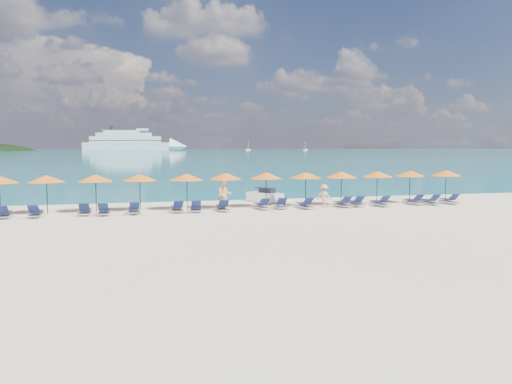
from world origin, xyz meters
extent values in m
plane|color=beige|center=(0.00, 0.00, 0.00)|extent=(1400.00, 1400.00, 0.00)
cube|color=#1FA9B2|center=(0.00, 660.00, 0.01)|extent=(1600.00, 1300.00, 0.01)
cube|color=silver|center=(-9.52, 573.83, 4.52)|extent=(100.74, 41.89, 9.03)
cone|color=silver|center=(48.26, 559.20, 4.52)|extent=(24.14, 24.14, 19.87)
cube|color=silver|center=(-11.27, 574.27, 12.64)|extent=(80.81, 34.39, 7.22)
cube|color=silver|center=(-13.02, 574.71, 18.06)|extent=(63.03, 28.25, 4.52)
cube|color=silver|center=(-14.77, 575.16, 21.67)|extent=(43.11, 20.75, 3.16)
cube|color=black|center=(-11.27, 574.27, 11.29)|extent=(81.82, 34.81, 0.81)
cube|color=black|center=(-11.27, 574.27, 14.45)|extent=(79.80, 33.97, 0.81)
cylinder|color=black|center=(-26.85, 578.21, 25.29)|extent=(3.97, 3.97, 4.97)
cube|color=silver|center=(126.60, 540.22, 0.78)|extent=(5.84, 1.95, 1.56)
cylinder|color=silver|center=(126.60, 540.22, 5.84)|extent=(0.35, 0.35, 9.74)
cube|color=silver|center=(191.13, 524.02, 0.73)|extent=(5.46, 1.82, 1.45)
cylinder|color=silver|center=(191.13, 524.02, 5.46)|extent=(0.33, 0.33, 9.09)
cube|color=white|center=(1.98, 8.31, 0.34)|extent=(2.29, 2.84, 0.62)
cube|color=black|center=(2.10, 8.12, 0.79)|extent=(1.07, 1.26, 0.40)
cylinder|color=black|center=(1.62, 8.89, 0.96)|extent=(0.57, 0.38, 0.07)
imported|color=tan|center=(-1.57, 4.63, 0.91)|extent=(0.78, 0.78, 1.83)
imported|color=tan|center=(-1.61, 4.54, 0.93)|extent=(0.96, 0.63, 1.86)
imported|color=tan|center=(4.60, 3.81, 0.75)|extent=(1.06, 0.92, 1.51)
cylinder|color=black|center=(-14.26, 5.28, 1.10)|extent=(0.05, 0.05, 2.20)
cylinder|color=black|center=(-11.82, 5.45, 1.10)|extent=(0.05, 0.05, 2.20)
cone|color=orange|center=(-11.82, 5.45, 2.02)|extent=(2.10, 2.10, 0.42)
sphere|color=black|center=(-11.82, 5.45, 2.24)|extent=(0.08, 0.08, 0.08)
cylinder|color=black|center=(-9.12, 5.36, 1.10)|extent=(0.05, 0.05, 2.20)
cone|color=orange|center=(-9.12, 5.36, 2.02)|extent=(2.10, 2.10, 0.42)
sphere|color=black|center=(-9.12, 5.36, 2.24)|extent=(0.08, 0.08, 0.08)
cylinder|color=black|center=(-6.59, 5.41, 1.10)|extent=(0.05, 0.05, 2.20)
cone|color=orange|center=(-6.59, 5.41, 2.02)|extent=(2.10, 2.10, 0.42)
sphere|color=black|center=(-6.59, 5.41, 2.24)|extent=(0.08, 0.08, 0.08)
cylinder|color=black|center=(-3.80, 5.20, 1.10)|extent=(0.05, 0.05, 2.20)
cone|color=orange|center=(-3.80, 5.20, 2.02)|extent=(2.10, 2.10, 0.42)
sphere|color=black|center=(-3.80, 5.20, 2.24)|extent=(0.08, 0.08, 0.08)
cylinder|color=black|center=(-1.35, 5.40, 1.10)|extent=(0.05, 0.05, 2.20)
cone|color=orange|center=(-1.35, 5.40, 2.02)|extent=(2.10, 2.10, 0.42)
sphere|color=black|center=(-1.35, 5.40, 2.24)|extent=(0.08, 0.08, 0.08)
cylinder|color=black|center=(1.28, 5.39, 1.10)|extent=(0.05, 0.05, 2.20)
cone|color=orange|center=(1.28, 5.39, 2.02)|extent=(2.10, 2.10, 0.42)
sphere|color=black|center=(1.28, 5.39, 2.24)|extent=(0.08, 0.08, 0.08)
cylinder|color=black|center=(3.90, 5.26, 1.10)|extent=(0.05, 0.05, 2.20)
cone|color=orange|center=(3.90, 5.26, 2.02)|extent=(2.10, 2.10, 0.42)
sphere|color=black|center=(3.90, 5.26, 2.24)|extent=(0.08, 0.08, 0.08)
cylinder|color=black|center=(6.39, 5.24, 1.10)|extent=(0.05, 0.05, 2.20)
cone|color=orange|center=(6.39, 5.24, 2.02)|extent=(2.10, 2.10, 0.42)
sphere|color=black|center=(6.39, 5.24, 2.24)|extent=(0.08, 0.08, 0.08)
cylinder|color=black|center=(9.00, 5.24, 1.10)|extent=(0.05, 0.05, 2.20)
cone|color=orange|center=(9.00, 5.24, 2.02)|extent=(2.10, 2.10, 0.42)
sphere|color=black|center=(9.00, 5.24, 2.24)|extent=(0.08, 0.08, 0.08)
cylinder|color=black|center=(11.61, 5.47, 1.10)|extent=(0.05, 0.05, 2.20)
cone|color=orange|center=(11.61, 5.47, 2.02)|extent=(2.10, 2.10, 0.42)
sphere|color=black|center=(11.61, 5.47, 2.24)|extent=(0.08, 0.08, 0.08)
cylinder|color=black|center=(14.35, 5.32, 1.10)|extent=(0.05, 0.05, 2.20)
cone|color=orange|center=(14.35, 5.32, 2.02)|extent=(2.10, 2.10, 0.42)
sphere|color=black|center=(14.35, 5.32, 2.24)|extent=(0.08, 0.08, 0.08)
cube|color=silver|center=(-13.79, 4.03, 0.14)|extent=(0.71, 1.73, 0.06)
cube|color=#16214C|center=(-13.80, 4.28, 0.30)|extent=(0.61, 1.13, 0.04)
cube|color=#16214C|center=(-13.76, 3.48, 0.55)|extent=(0.58, 0.57, 0.43)
cube|color=silver|center=(-12.23, 4.02, 0.14)|extent=(0.62, 1.70, 0.06)
cube|color=#16214C|center=(-12.23, 4.27, 0.30)|extent=(0.55, 1.10, 0.04)
cube|color=#16214C|center=(-12.23, 3.47, 0.55)|extent=(0.55, 0.54, 0.43)
cube|color=silver|center=(-9.66, 4.24, 0.14)|extent=(0.64, 1.71, 0.06)
cube|color=#16214C|center=(-9.65, 4.49, 0.30)|extent=(0.56, 1.11, 0.04)
cube|color=#16214C|center=(-9.66, 3.69, 0.55)|extent=(0.56, 0.54, 0.43)
cube|color=silver|center=(-8.62, 3.95, 0.14)|extent=(0.68, 1.72, 0.06)
cube|color=#16214C|center=(-8.61, 4.20, 0.30)|extent=(0.59, 1.12, 0.04)
cube|color=#16214C|center=(-8.64, 3.40, 0.55)|extent=(0.57, 0.56, 0.43)
cube|color=silver|center=(-6.98, 4.09, 0.14)|extent=(0.72, 1.73, 0.06)
cube|color=#16214C|center=(-6.99, 4.34, 0.30)|extent=(0.61, 1.13, 0.04)
cube|color=#16214C|center=(-6.94, 3.55, 0.55)|extent=(0.58, 0.57, 0.43)
cube|color=silver|center=(-4.49, 4.19, 0.14)|extent=(0.67, 1.72, 0.06)
cube|color=#16214C|center=(-4.50, 4.44, 0.30)|extent=(0.58, 1.12, 0.04)
cube|color=#16214C|center=(-4.47, 3.64, 0.55)|extent=(0.57, 0.55, 0.43)
cube|color=silver|center=(-3.40, 4.09, 0.14)|extent=(0.79, 1.75, 0.06)
cube|color=#16214C|center=(-3.38, 4.33, 0.30)|extent=(0.66, 1.15, 0.04)
cube|color=#16214C|center=(-3.46, 3.54, 0.55)|extent=(0.60, 0.59, 0.43)
cube|color=silver|center=(-1.84, 4.01, 0.14)|extent=(0.64, 1.71, 0.06)
cube|color=#16214C|center=(-1.84, 4.26, 0.30)|extent=(0.57, 1.11, 0.04)
cube|color=#16214C|center=(-1.83, 3.46, 0.55)|extent=(0.56, 0.54, 0.43)
cube|color=silver|center=(0.67, 4.24, 0.14)|extent=(0.75, 1.74, 0.06)
cube|color=#16214C|center=(0.65, 4.49, 0.30)|extent=(0.64, 1.14, 0.04)
cube|color=#16214C|center=(0.72, 3.69, 0.55)|extent=(0.59, 0.58, 0.43)
cube|color=silver|center=(1.88, 4.33, 0.14)|extent=(0.75, 1.74, 0.06)
cube|color=#16214C|center=(1.90, 4.57, 0.30)|extent=(0.63, 1.14, 0.04)
cube|color=#16214C|center=(1.84, 3.78, 0.55)|extent=(0.59, 0.58, 0.43)
cube|color=silver|center=(3.39, 4.01, 0.14)|extent=(0.78, 1.75, 0.06)
cube|color=#16214C|center=(3.37, 4.26, 0.30)|extent=(0.65, 1.15, 0.04)
cube|color=#16214C|center=(3.44, 3.46, 0.55)|extent=(0.60, 0.59, 0.43)
cube|color=silver|center=(6.00, 4.13, 0.14)|extent=(0.70, 1.73, 0.06)
cube|color=#16214C|center=(5.99, 4.38, 0.30)|extent=(0.60, 1.13, 0.04)
cube|color=#16214C|center=(6.02, 3.58, 0.55)|extent=(0.58, 0.56, 0.43)
cube|color=silver|center=(6.99, 4.28, 0.14)|extent=(0.65, 1.71, 0.06)
cube|color=#16214C|center=(6.99, 4.53, 0.30)|extent=(0.57, 1.11, 0.04)
cube|color=#16214C|center=(6.98, 3.73, 0.55)|extent=(0.56, 0.55, 0.43)
cube|color=silver|center=(8.55, 3.95, 0.14)|extent=(0.76, 1.75, 0.06)
cube|color=#16214C|center=(8.53, 4.20, 0.30)|extent=(0.64, 1.14, 0.04)
cube|color=#16214C|center=(8.60, 3.40, 0.55)|extent=(0.59, 0.58, 0.43)
cube|color=silver|center=(11.22, 4.30, 0.14)|extent=(0.74, 1.74, 0.06)
cube|color=#16214C|center=(11.20, 4.55, 0.30)|extent=(0.63, 1.14, 0.04)
cube|color=#16214C|center=(11.26, 3.75, 0.55)|extent=(0.59, 0.58, 0.43)
cube|color=silver|center=(12.24, 3.94, 0.14)|extent=(0.62, 1.70, 0.06)
cube|color=#16214C|center=(12.24, 4.19, 0.30)|extent=(0.55, 1.10, 0.04)
cube|color=#16214C|center=(12.24, 3.39, 0.55)|extent=(0.55, 0.54, 0.43)
cube|color=silver|center=(13.75, 4.04, 0.14)|extent=(0.65, 1.71, 0.06)
cube|color=#16214C|center=(13.76, 4.29, 0.30)|extent=(0.57, 1.11, 0.04)
cube|color=#16214C|center=(13.74, 3.49, 0.55)|extent=(0.56, 0.55, 0.43)
camera|label=1|loc=(-7.15, -25.24, 3.83)|focal=35.00mm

